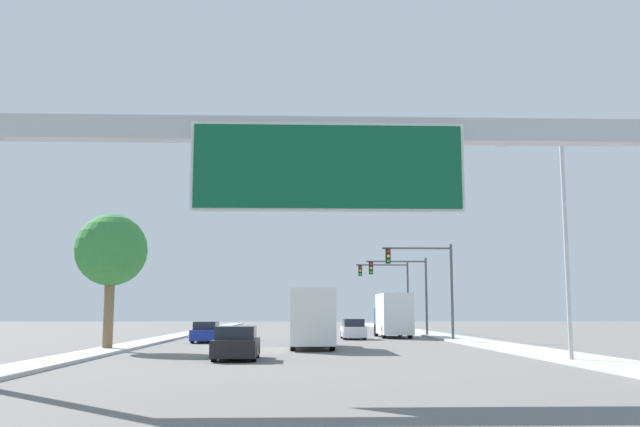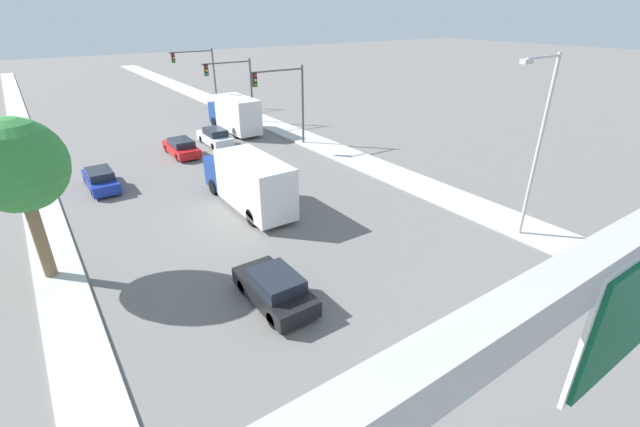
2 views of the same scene
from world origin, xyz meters
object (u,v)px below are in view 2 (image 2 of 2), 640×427
car_far_right (215,137)px  traffic_light_near_intersection (287,93)px  truck_box_secondary (249,181)px  palm_tree_background (17,167)px  car_near_left (275,289)px  traffic_light_mid_block (237,81)px  car_far_left (101,179)px  truck_box_primary (235,114)px  traffic_light_far_intersection (201,69)px  street_lamp_right (537,137)px  car_mid_right (181,147)px

car_far_right → traffic_light_near_intersection: size_ratio=0.67×
truck_box_secondary → palm_tree_background: bearing=-170.5°
traffic_light_near_intersection → car_near_left: bearing=-122.6°
car_far_right → traffic_light_mid_block: bearing=48.3°
car_far_left → truck_box_primary: 16.51m
car_far_left → traffic_light_mid_block: (15.62, 11.25, 3.86)m
truck_box_primary → truck_box_secondary: (-7.00, -17.23, -0.08)m
truck_box_primary → traffic_light_far_intersection: traffic_light_far_intersection is taller
traffic_light_mid_block → traffic_light_far_intersection: traffic_light_far_intersection is taller
car_far_left → truck_box_primary: size_ratio=0.58×
car_far_right → street_lamp_right: size_ratio=0.49×
car_far_left → street_lamp_right: 26.91m
palm_tree_background → street_lamp_right: 23.21m
car_near_left → street_lamp_right: size_ratio=0.45×
palm_tree_background → traffic_light_far_intersection: bearing=58.1°
car_far_right → car_near_left: size_ratio=1.09×
truck_box_secondary → street_lamp_right: street_lamp_right is taller
car_far_right → truck_box_secondary: (-3.50, -14.04, 0.97)m
car_mid_right → truck_box_secondary: (0.00, -12.84, 1.03)m
traffic_light_far_intersection → street_lamp_right: (1.32, -41.53, 0.81)m
traffic_light_far_intersection → street_lamp_right: 41.56m
car_near_left → truck_box_secondary: size_ratio=0.50×
car_far_right → truck_box_primary: truck_box_primary is taller
car_far_right → traffic_light_near_intersection: 7.80m
truck_box_primary → palm_tree_background: size_ratio=1.07×
car_near_left → street_lamp_right: 14.54m
car_near_left → car_far_left: bearing=101.1°
car_far_left → palm_tree_background: palm_tree_background is taller
street_lamp_right → truck_box_primary: bearing=95.9°
car_far_right → street_lamp_right: 27.01m
car_near_left → street_lamp_right: bearing=-10.1°
car_mid_right → traffic_light_far_intersection: 19.48m
car_far_left → truck_box_primary: truck_box_primary is taller
car_near_left → truck_box_primary: 28.58m
traffic_light_mid_block → traffic_light_far_intersection: size_ratio=0.95×
traffic_light_near_intersection → palm_tree_background: 22.91m
car_mid_right → car_near_left: car_near_left is taller
car_far_right → truck_box_secondary: size_ratio=0.55×
truck_box_primary → street_lamp_right: (2.99, -28.96, 3.77)m
truck_box_primary → traffic_light_near_intersection: (1.72, -7.43, 2.89)m
car_far_right → traffic_light_near_intersection: (5.22, -4.24, 3.94)m
car_far_left → truck_box_secondary: truck_box_secondary is taller
car_far_right → palm_tree_background: bearing=-132.4°
truck_box_secondary → car_mid_right: bearing=90.0°
car_near_left → traffic_light_near_intersection: size_ratio=0.62×
car_far_right → truck_box_primary: (3.50, 3.19, 1.06)m
truck_box_primary → traffic_light_near_intersection: traffic_light_near_intersection is taller
truck_box_primary → traffic_light_far_intersection: bearing=82.4°
truck_box_secondary → car_near_left: bearing=-110.6°
car_far_left → car_near_left: (3.50, -17.88, 0.02)m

